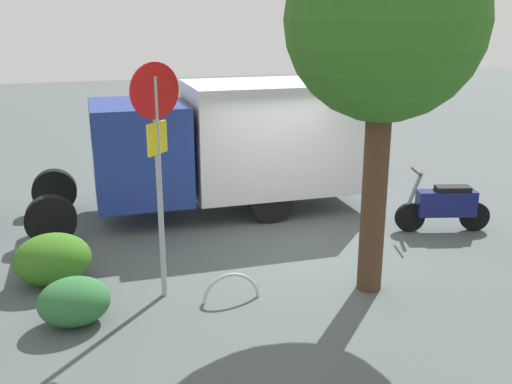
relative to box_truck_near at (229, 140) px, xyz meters
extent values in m
plane|color=#495353|center=(-0.44, 2.60, -1.52)|extent=(60.00, 60.00, 0.00)
cylinder|color=black|center=(-0.68, -0.91, -1.07)|extent=(0.91, 0.31, 0.90)
cylinder|color=black|center=(-0.55, 0.99, -1.07)|extent=(0.91, 0.31, 0.90)
cylinder|color=black|center=(3.46, -1.18, -1.07)|extent=(0.91, 0.31, 0.90)
cylinder|color=black|center=(3.58, 0.72, -1.07)|extent=(0.91, 0.31, 0.90)
cube|color=silver|center=(-1.01, 0.07, 0.04)|extent=(3.78, 2.43, 2.21)
cube|color=navy|center=(1.80, -0.12, -0.12)|extent=(1.93, 2.21, 1.90)
cube|color=black|center=(1.80, -0.12, 0.48)|extent=(1.94, 2.05, 0.60)
cylinder|color=black|center=(-2.83, 2.42, -1.24)|extent=(0.56, 0.27, 0.56)
cylinder|color=black|center=(-4.02, 2.80, -1.24)|extent=(0.56, 0.27, 0.56)
cube|color=navy|center=(-3.47, 2.62, -0.96)|extent=(1.15, 0.64, 0.48)
cube|color=black|center=(-3.57, 2.65, -0.69)|extent=(0.70, 0.46, 0.12)
cylinder|color=slate|center=(-2.88, 2.43, -0.69)|extent=(0.29, 0.15, 0.69)
cylinder|color=black|center=(-2.88, 2.43, -0.34)|extent=(0.21, 0.54, 0.04)
cylinder|color=#9E9EA3|center=(2.10, 3.43, 0.08)|extent=(0.08, 0.08, 3.19)
cylinder|color=red|center=(2.10, 3.45, 1.48)|extent=(0.71, 0.32, 0.76)
cube|color=yellow|center=(2.10, 3.45, 0.84)|extent=(0.33, 0.33, 0.44)
cylinder|color=#47301E|center=(-0.85, 4.27, -0.04)|extent=(0.36, 0.36, 2.95)
sphere|color=#2D631C|center=(-0.85, 4.27, 2.39)|extent=(2.72, 2.72, 2.72)
torus|color=#B7B7BC|center=(1.23, 3.92, -1.52)|extent=(0.85, 0.12, 0.85)
ellipsoid|color=#2D6835|center=(3.39, 3.85, -1.19)|extent=(0.95, 0.78, 0.65)
ellipsoid|color=#356C1D|center=(3.61, 2.44, -1.12)|extent=(1.16, 0.95, 0.79)
camera|label=1|loc=(3.53, 11.23, 2.44)|focal=40.95mm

